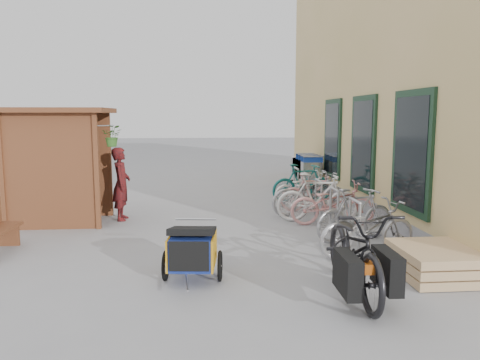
{
  "coord_description": "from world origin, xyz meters",
  "views": [
    {
      "loc": [
        -0.27,
        -7.48,
        2.25
      ],
      "look_at": [
        0.5,
        1.5,
        1.0
      ],
      "focal_mm": 35.0,
      "sensor_mm": 36.0,
      "label": 1
    }
  ],
  "objects": [
    {
      "name": "bike_4",
      "position": [
        2.2,
        2.83,
        0.49
      ],
      "size": [
        1.96,
        1.09,
        0.98
      ],
      "primitive_type": "imported",
      "rotation": [
        0.0,
        0.0,
        1.82
      ],
      "color": "#9A999D",
      "rests_on": "ground"
    },
    {
      "name": "bike_2",
      "position": [
        2.44,
        1.77,
        0.46
      ],
      "size": [
        1.78,
        0.75,
        0.91
      ],
      "primitive_type": "imported",
      "rotation": [
        0.0,
        0.0,
        1.49
      ],
      "color": "pink",
      "rests_on": "ground"
    },
    {
      "name": "bike_1",
      "position": [
        2.5,
        0.53,
        0.48
      ],
      "size": [
        1.67,
        0.92,
        0.97
      ],
      "primitive_type": "imported",
      "rotation": [
        0.0,
        0.0,
        1.88
      ],
      "color": "#9A999D",
      "rests_on": "ground"
    },
    {
      "name": "bike_7",
      "position": [
        2.39,
        4.38,
        0.5
      ],
      "size": [
        1.73,
        0.78,
        1.0
      ],
      "primitive_type": "imported",
      "rotation": [
        0.0,
        0.0,
        1.76
      ],
      "color": "#1A6966",
      "rests_on": "ground"
    },
    {
      "name": "bike_5",
      "position": [
        2.35,
        3.09,
        0.46
      ],
      "size": [
        1.56,
        0.62,
        0.91
      ],
      "primitive_type": "imported",
      "rotation": [
        0.0,
        0.0,
        1.44
      ],
      "color": "pink",
      "rests_on": "ground"
    },
    {
      "name": "bike_6",
      "position": [
        2.34,
        3.95,
        0.43
      ],
      "size": [
        1.72,
        0.94,
        0.86
      ],
      "primitive_type": "imported",
      "rotation": [
        0.0,
        0.0,
        1.81
      ],
      "color": "white",
      "rests_on": "ground"
    },
    {
      "name": "ground",
      "position": [
        0.0,
        0.0,
        0.0
      ],
      "size": [
        80.0,
        80.0,
        0.0
      ],
      "primitive_type": "plane",
      "color": "gray"
    },
    {
      "name": "bike_3",
      "position": [
        2.2,
        2.07,
        0.52
      ],
      "size": [
        1.79,
        0.73,
        1.04
      ],
      "primitive_type": "imported",
      "rotation": [
        0.0,
        0.0,
        1.43
      ],
      "color": "white",
      "rests_on": "ground"
    },
    {
      "name": "cargo_bike",
      "position": [
        1.66,
        -1.93,
        0.56
      ],
      "size": [
        0.81,
        2.18,
        1.13
      ],
      "rotation": [
        0.0,
        0.0,
        -0.03
      ],
      "color": "black",
      "rests_on": "ground"
    },
    {
      "name": "person_kiosk",
      "position": [
        -1.97,
        2.65,
        0.79
      ],
      "size": [
        0.39,
        0.58,
        1.57
      ],
      "primitive_type": "imported",
      "rotation": [
        0.0,
        0.0,
        1.59
      ],
      "color": "maroon",
      "rests_on": "ground"
    },
    {
      "name": "bike_0",
      "position": [
        2.4,
        -0.35,
        0.45
      ],
      "size": [
        1.81,
        0.98,
        0.9
      ],
      "primitive_type": "imported",
      "rotation": [
        0.0,
        0.0,
        1.8
      ],
      "color": "#9A999D",
      "rests_on": "ground"
    },
    {
      "name": "pallet_stack",
      "position": [
        3.0,
        -1.4,
        0.21
      ],
      "size": [
        1.0,
        1.2,
        0.4
      ],
      "color": "tan",
      "rests_on": "ground"
    },
    {
      "name": "shopping_carts",
      "position": [
        3.0,
        6.77,
        0.63
      ],
      "size": [
        0.6,
        2.03,
        1.08
      ],
      "color": "silver",
      "rests_on": "ground"
    },
    {
      "name": "bike_rack",
      "position": [
        2.3,
        2.4,
        0.52
      ],
      "size": [
        0.05,
        5.35,
        0.86
      ],
      "color": "#A5A8AD",
      "rests_on": "ground"
    },
    {
      "name": "building",
      "position": [
        6.49,
        4.5,
        3.49
      ],
      "size": [
        6.07,
        13.0,
        7.0
      ],
      "color": "#DFBB80",
      "rests_on": "ground"
    },
    {
      "name": "kiosk",
      "position": [
        -3.28,
        2.47,
        1.55
      ],
      "size": [
        2.49,
        1.65,
        2.4
      ],
      "color": "brown",
      "rests_on": "ground"
    },
    {
      "name": "child_trailer",
      "position": [
        -0.39,
        -1.24,
        0.44
      ],
      "size": [
        0.84,
        1.38,
        0.8
      ],
      "rotation": [
        0.0,
        0.0,
        -0.11
      ],
      "color": "navy",
      "rests_on": "ground"
    }
  ]
}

